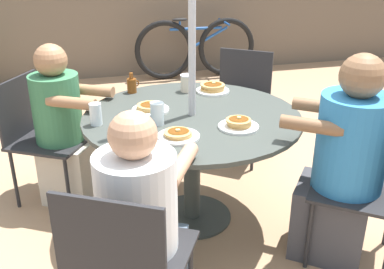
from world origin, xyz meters
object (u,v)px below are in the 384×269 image
object	(u,v)px
patio_table	(192,132)
pancake_plate_a	(150,108)
patio_chair_east	(125,258)
pancake_plate_c	(213,88)
patio_chair_south	(376,184)
diner_east	(141,234)
diner_south	(342,170)
drinking_glass_b	(96,114)
drinking_glass_a	(157,114)
patio_chair_north	(40,131)
bicycle	(196,48)
coffee_cup	(187,83)
pancake_plate_b	(239,124)
patio_chair_west	(240,97)
syrup_bottle	(132,85)
pancake_plate_d	(178,135)
diner_north	(63,132)

from	to	relation	value
patio_table	pancake_plate_a	bearing A→B (deg)	150.67
patio_chair_east	pancake_plate_c	world-z (taller)	patio_chair_east
patio_table	patio_chair_south	world-z (taller)	patio_chair_south
diner_east	diner_south	world-z (taller)	diner_south
diner_east	drinking_glass_b	world-z (taller)	diner_east
patio_chair_east	drinking_glass_a	xyz separation A→B (m)	(0.29, 0.82, 0.29)
patio_chair_north	diner_south	bearing A→B (deg)	86.33
drinking_glass_a	pancake_plate_a	bearing A→B (deg)	90.67
patio_chair_south	diner_east	bearing A→B (deg)	133.29
pancake_plate_a	bicycle	world-z (taller)	pancake_plate_a
patio_chair_east	patio_chair_south	size ratio (longest dim) A/B	1.00
drinking_glass_a	coffee_cup	bearing A→B (deg)	60.16
patio_table	diner_east	size ratio (longest dim) A/B	1.21
patio_chair_north	pancake_plate_c	world-z (taller)	patio_chair_north
patio_table	pancake_plate_b	bearing A→B (deg)	-52.71
patio_table	diner_south	xyz separation A→B (m)	(0.69, -0.54, -0.07)
patio_chair_south	bicycle	world-z (taller)	patio_chair_south
patio_chair_west	pancake_plate_a	size ratio (longest dim) A/B	3.78
patio_chair_east	drinking_glass_b	bearing A→B (deg)	121.80
diner_east	patio_table	bearing A→B (deg)	90.00
diner_east	coffee_cup	size ratio (longest dim) A/B	9.27
patio_chair_west	bicycle	bearing A→B (deg)	-59.62
patio_table	bicycle	bearing A→B (deg)	74.44
pancake_plate_c	drinking_glass_a	xyz separation A→B (m)	(-0.47, -0.47, 0.04)
patio_chair_north	syrup_bottle	xyz separation A→B (m)	(0.62, -0.03, 0.28)
patio_chair_north	coffee_cup	distance (m)	1.03
drinking_glass_a	drinking_glass_b	size ratio (longest dim) A/B	1.02
diner_south	pancake_plate_d	xyz separation A→B (m)	(-0.84, 0.24, 0.20)
syrup_bottle	coffee_cup	size ratio (longest dim) A/B	1.18
patio_chair_east	patio_table	bearing A→B (deg)	90.00
diner_north	diner_east	world-z (taller)	diner_north
patio_chair_east	drinking_glass_b	xyz separation A→B (m)	(-0.04, 0.90, 0.29)
coffee_cup	drinking_glass_a	xyz separation A→B (m)	(-0.30, -0.52, 0.01)
coffee_cup	bicycle	distance (m)	2.78
syrup_bottle	drinking_glass_a	bearing A→B (deg)	-84.12
pancake_plate_a	drinking_glass_b	world-z (taller)	drinking_glass_b
diner_north	patio_chair_west	distance (m)	1.43
patio_chair_south	pancake_plate_c	distance (m)	1.20
syrup_bottle	coffee_cup	world-z (taller)	syrup_bottle
patio_chair_south	patio_chair_west	xyz separation A→B (m)	(-0.20, 1.49, 0.00)
patio_table	pancake_plate_d	size ratio (longest dim) A/B	5.77
diner_south	drinking_glass_b	world-z (taller)	diner_south
drinking_glass_a	syrup_bottle	bearing A→B (deg)	95.88
pancake_plate_a	drinking_glass_a	xyz separation A→B (m)	(0.00, -0.22, 0.05)
pancake_plate_b	bicycle	xyz separation A→B (m)	(0.66, 3.33, -0.35)
diner_east	pancake_plate_a	bearing A→B (deg)	106.53
diner_south	pancake_plate_c	size ratio (longest dim) A/B	5.23
drinking_glass_a	bicycle	world-z (taller)	drinking_glass_a
pancake_plate_a	pancake_plate_d	xyz separation A→B (m)	(0.07, -0.43, -0.00)
diner_east	pancake_plate_b	size ratio (longest dim) A/B	4.77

